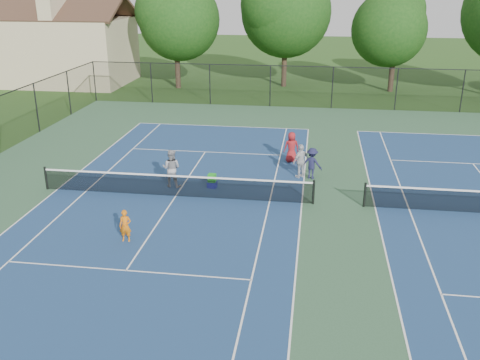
# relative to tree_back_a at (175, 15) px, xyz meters

# --- Properties ---
(ground) EXTENTS (140.00, 140.00, 0.00)m
(ground) POSITION_rel_tree_back_a_xyz_m (13.00, -24.00, -6.04)
(ground) COLOR #234716
(ground) RESTS_ON ground
(court_pad) EXTENTS (36.00, 36.00, 0.01)m
(court_pad) POSITION_rel_tree_back_a_xyz_m (13.00, -24.00, -6.03)
(court_pad) COLOR #305537
(court_pad) RESTS_ON ground
(tennis_court_left) EXTENTS (12.00, 23.83, 1.07)m
(tennis_court_left) POSITION_rel_tree_back_a_xyz_m (6.00, -24.00, -5.94)
(tennis_court_left) COLOR navy
(tennis_court_left) RESTS_ON ground
(perimeter_fence) EXTENTS (36.08, 36.08, 3.02)m
(perimeter_fence) POSITION_rel_tree_back_a_xyz_m (13.00, -24.00, -4.44)
(perimeter_fence) COLOR black
(perimeter_fence) RESTS_ON ground
(tree_back_a) EXTENTS (6.80, 6.80, 9.15)m
(tree_back_a) POSITION_rel_tree_back_a_xyz_m (0.00, 0.00, 0.00)
(tree_back_a) COLOR #2D2116
(tree_back_a) RESTS_ON ground
(tree_back_b) EXTENTS (7.60, 7.60, 10.03)m
(tree_back_b) POSITION_rel_tree_back_a_xyz_m (9.00, 2.00, 0.56)
(tree_back_b) COLOR #2D2116
(tree_back_b) RESTS_ON ground
(tree_back_c) EXTENTS (6.00, 6.00, 8.40)m
(tree_back_c) POSITION_rel_tree_back_a_xyz_m (18.00, 1.00, -0.56)
(tree_back_c) COLOR #2D2116
(tree_back_c) RESTS_ON ground
(clapboard_house) EXTENTS (10.80, 8.10, 7.65)m
(clapboard_house) POSITION_rel_tree_back_a_xyz_m (-10.00, 1.00, -2.95)
(clapboard_house) COLOR tan
(clapboard_house) RESTS_ON ground
(child_player) EXTENTS (0.46, 0.32, 1.21)m
(child_player) POSITION_rel_tree_back_a_xyz_m (5.30, -28.37, -5.43)
(child_player) COLOR orange
(child_player) RESTS_ON ground
(instructor) EXTENTS (0.91, 0.74, 1.76)m
(instructor) POSITION_rel_tree_back_a_xyz_m (5.54, -22.85, -5.16)
(instructor) COLOR #97979A
(instructor) RESTS_ON ground
(bystander_a) EXTENTS (0.97, 0.96, 1.64)m
(bystander_a) POSITION_rel_tree_back_a_xyz_m (11.30, -20.83, -5.22)
(bystander_a) COLOR silver
(bystander_a) RESTS_ON ground
(bystander_b) EXTENTS (1.11, 0.86, 1.51)m
(bystander_b) POSITION_rel_tree_back_a_xyz_m (11.82, -20.91, -5.28)
(bystander_b) COLOR #1B1C3B
(bystander_b) RESTS_ON ground
(bystander_c) EXTENTS (0.88, 0.69, 1.59)m
(bystander_c) POSITION_rel_tree_back_a_xyz_m (10.74, -18.59, -5.25)
(bystander_c) COLOR maroon
(bystander_c) RESTS_ON ground
(ball_crate) EXTENTS (0.44, 0.38, 0.28)m
(ball_crate) POSITION_rel_tree_back_a_xyz_m (7.38, -22.75, -5.90)
(ball_crate) COLOR #161D98
(ball_crate) RESTS_ON ground
(ball_hopper) EXTENTS (0.36, 0.31, 0.38)m
(ball_hopper) POSITION_rel_tree_back_a_xyz_m (7.38, -22.75, -5.57)
(ball_hopper) COLOR green
(ball_hopper) RESTS_ON ball_crate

